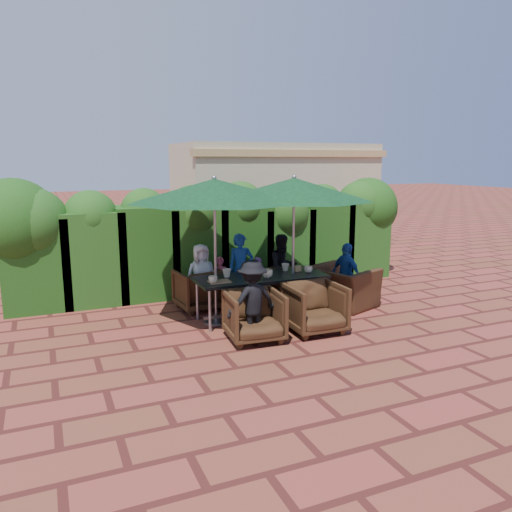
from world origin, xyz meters
name	(u,v)px	position (x,y,z in m)	size (l,w,h in m)	color
ground	(262,321)	(0.00, 0.00, 0.00)	(80.00, 80.00, 0.00)	maroon
dining_table	(261,280)	(0.04, 0.18, 0.67)	(2.26, 0.90, 0.75)	black
umbrella_left	(214,191)	(-0.74, 0.26, 2.21)	(2.85, 2.85, 2.46)	gray
umbrella_right	(294,189)	(0.65, 0.14, 2.21)	(2.71, 2.71, 2.46)	gray
chair_far_left	(199,287)	(-0.78, 1.10, 0.41)	(0.80, 0.75, 0.82)	black
chair_far_mid	(240,285)	(0.07, 1.22, 0.35)	(0.68, 0.64, 0.70)	black
chair_far_right	(277,279)	(0.85, 1.21, 0.38)	(0.74, 0.70, 0.76)	black
chair_near_left	(254,314)	(-0.48, -0.79, 0.42)	(0.81, 0.76, 0.84)	black
chair_near_right	(315,305)	(0.55, -0.81, 0.43)	(0.84, 0.79, 0.87)	black
chair_end_right	(342,280)	(1.73, 0.23, 0.50)	(1.14, 0.74, 0.99)	black
adult_far_left	(201,276)	(-0.72, 1.16, 0.60)	(0.59, 0.35, 1.20)	silver
adult_far_mid	(241,269)	(0.06, 1.13, 0.67)	(0.48, 0.39, 1.35)	#1B4594
adult_far_right	(283,267)	(0.92, 1.09, 0.65)	(0.62, 0.38, 1.29)	black
adult_near_left	(252,301)	(-0.51, -0.77, 0.62)	(0.80, 0.36, 1.24)	black
adult_end_right	(346,274)	(1.83, 0.25, 0.60)	(0.70, 0.35, 1.19)	#1B4594
child_left	(220,281)	(-0.33, 1.22, 0.46)	(0.33, 0.27, 0.92)	#BF4357
child_right	(259,279)	(0.47, 1.24, 0.42)	(0.31, 0.25, 0.85)	purple
pedestrian_a	(253,230)	(1.64, 4.28, 0.93)	(1.73, 0.62, 1.86)	#2C8223
pedestrian_b	(277,228)	(2.39, 4.41, 0.92)	(0.89, 0.54, 1.85)	#BF4357
pedestrian_c	(316,232)	(3.52, 4.31, 0.77)	(0.98, 0.45, 1.53)	gray
cup_a	(213,279)	(-0.87, 0.02, 0.81)	(0.15, 0.15, 0.12)	beige
cup_b	(227,273)	(-0.52, 0.32, 0.82)	(0.15, 0.15, 0.14)	beige
cup_c	(267,274)	(0.09, 0.01, 0.82)	(0.18, 0.18, 0.14)	beige
cup_d	(285,267)	(0.62, 0.37, 0.82)	(0.14, 0.14, 0.13)	beige
cup_e	(308,269)	(0.92, 0.08, 0.81)	(0.15, 0.15, 0.12)	beige
ketchup_bottle	(254,272)	(-0.08, 0.18, 0.83)	(0.04, 0.04, 0.17)	#B20C0A
sauce_bottle	(249,270)	(-0.12, 0.31, 0.83)	(0.04, 0.04, 0.17)	#4C230C
serving_tray	(220,282)	(-0.75, 0.02, 0.76)	(0.35, 0.25, 0.02)	#9C704B
number_block_left	(249,275)	(-0.19, 0.13, 0.80)	(0.12, 0.06, 0.10)	tan
number_block_right	(298,269)	(0.80, 0.23, 0.80)	(0.12, 0.06, 0.10)	tan
hedge_wall	(208,230)	(-0.20, 2.32, 1.28)	(9.10, 1.60, 2.40)	#19390F
building	(274,195)	(3.50, 6.99, 1.61)	(6.20, 3.08, 3.20)	#BCB28C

